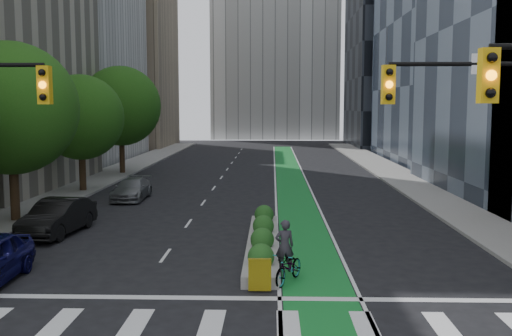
# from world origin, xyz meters

# --- Properties ---
(ground) EXTENTS (160.00, 160.00, 0.00)m
(ground) POSITION_xyz_m (0.00, 0.00, 0.00)
(ground) COLOR black
(ground) RESTS_ON ground
(sidewalk_left) EXTENTS (3.60, 90.00, 0.15)m
(sidewalk_left) POSITION_xyz_m (-11.80, 25.00, 0.07)
(sidewalk_left) COLOR gray
(sidewalk_left) RESTS_ON ground
(sidewalk_right) EXTENTS (3.60, 90.00, 0.15)m
(sidewalk_right) POSITION_xyz_m (11.80, 25.00, 0.07)
(sidewalk_right) COLOR gray
(sidewalk_right) RESTS_ON ground
(bike_lane_paint) EXTENTS (2.20, 70.00, 0.01)m
(bike_lane_paint) POSITION_xyz_m (3.00, 30.00, 0.01)
(bike_lane_paint) COLOR #167C2E
(bike_lane_paint) RESTS_ON ground
(building_tan_far) EXTENTS (14.00, 16.00, 26.00)m
(building_tan_far) POSITION_xyz_m (-20.00, 66.00, 13.00)
(building_tan_far) COLOR tan
(building_tan_far) RESTS_ON ground
(building_dark_end) EXTENTS (14.00, 18.00, 28.00)m
(building_dark_end) POSITION_xyz_m (20.00, 68.00, 14.00)
(building_dark_end) COLOR black
(building_dark_end) RESTS_ON ground
(tree_mid) EXTENTS (6.40, 6.40, 8.78)m
(tree_mid) POSITION_xyz_m (-11.00, 12.00, 5.57)
(tree_mid) COLOR black
(tree_mid) RESTS_ON ground
(tree_midfar) EXTENTS (5.60, 5.60, 7.76)m
(tree_midfar) POSITION_xyz_m (-11.00, 22.00, 4.95)
(tree_midfar) COLOR black
(tree_midfar) RESTS_ON ground
(tree_far) EXTENTS (6.60, 6.60, 9.00)m
(tree_far) POSITION_xyz_m (-11.00, 32.00, 5.69)
(tree_far) COLOR black
(tree_far) RESTS_ON ground
(median_planter) EXTENTS (1.20, 10.26, 1.10)m
(median_planter) POSITION_xyz_m (1.20, 7.04, 0.37)
(median_planter) COLOR gray
(median_planter) RESTS_ON ground
(bicycle) EXTENTS (1.41, 2.02, 1.01)m
(bicycle) POSITION_xyz_m (2.12, 2.79, 0.50)
(bicycle) COLOR gray
(bicycle) RESTS_ON ground
(cyclist) EXTENTS (0.74, 0.57, 1.83)m
(cyclist) POSITION_xyz_m (2.00, 3.98, 0.91)
(cyclist) COLOR #312C35
(cyclist) RESTS_ON ground
(parked_car_left_mid) EXTENTS (2.15, 4.93, 1.58)m
(parked_car_left_mid) POSITION_xyz_m (-7.94, 9.46, 0.79)
(parked_car_left_mid) COLOR black
(parked_car_left_mid) RESTS_ON ground
(parked_car_left_far) EXTENTS (1.82, 4.47, 1.30)m
(parked_car_left_far) POSITION_xyz_m (-7.00, 19.05, 0.65)
(parked_car_left_far) COLOR slate
(parked_car_left_far) RESTS_ON ground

